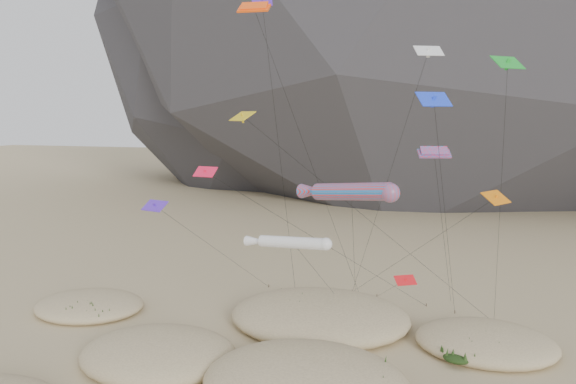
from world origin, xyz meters
name	(u,v)px	position (x,y,z in m)	size (l,w,h in m)	color
dunes	(261,374)	(-2.29, 4.20, 0.70)	(50.37, 36.47, 3.73)	#CCB789
dune_grass	(288,377)	(-0.25, 3.96, 0.86)	(41.48, 28.68, 1.57)	black
kite_stakes	(365,300)	(1.96, 23.75, 0.15)	(23.09, 5.14, 0.30)	#3F2D1E
rainbow_tube_kite	(348,192)	(3.24, 6.74, 13.53)	(8.00, 21.74, 14.52)	#FF251A
white_tube_kite	(289,242)	(-1.56, 8.59, 9.22)	(7.39, 14.39, 9.97)	silver
orange_parafoil	(256,12)	(-5.60, 12.78, 26.92)	(8.48, 12.45, 27.77)	#FF4C0D
multi_parafoil	(435,155)	(8.78, 10.59, 15.90)	(2.82, 16.50, 16.55)	#FF1A39
delta_kites	(354,133)	(2.58, 12.34, 17.36)	(29.99, 21.47, 28.34)	#179828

